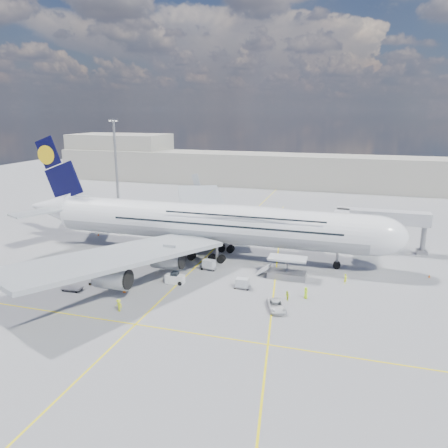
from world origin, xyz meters
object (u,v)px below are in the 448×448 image
(cone_tail, at_px, (98,234))
(crew_nose, at_px, (345,279))
(light_mast, at_px, (116,162))
(crew_van, at_px, (306,293))
(dolly_row_b, at_px, (72,288))
(baggage_tug, at_px, (175,279))
(cone_wing_right_inner, at_px, (124,291))
(catering_truck_inner, at_px, (170,226))
(cone_wing_left_inner, at_px, (161,238))
(airliner, at_px, (208,222))
(jet_bridge, at_px, (366,220))
(dolly_nose_far, at_px, (242,283))
(service_van, at_px, (276,306))
(cargo_loader, at_px, (286,271))
(dolly_nose_near, at_px, (209,264))
(cone_wing_right_outer, at_px, (59,278))
(crew_wing, at_px, (97,274))
(catering_truck_outer, at_px, (203,209))
(crew_tug, at_px, (119,305))
(dolly_row_c, at_px, (98,283))
(cone_wing_left_outer, at_px, (218,220))
(cone_nose, at_px, (429,276))
(dolly_row_a, at_px, (58,266))
(crew_loader, at_px, (287,296))
(dolly_back, at_px, (26,266))

(cone_tail, bearing_deg, crew_nose, -13.56)
(light_mast, distance_m, crew_van, 79.79)
(dolly_row_b, xyz_separation_m, baggage_tug, (14.76, 7.42, 0.51))
(dolly_row_b, bearing_deg, cone_wing_right_inner, 6.64)
(catering_truck_inner, relative_size, cone_wing_right_inner, 11.18)
(crew_van, bearing_deg, cone_wing_left_inner, 41.85)
(airliner, bearing_deg, jet_bridge, 20.31)
(dolly_nose_far, height_order, service_van, dolly_nose_far)
(crew_van, bearing_deg, light_mast, 35.79)
(baggage_tug, distance_m, service_van, 18.63)
(cone_wing_left_inner, bearing_deg, catering_truck_inner, 84.90)
(cargo_loader, bearing_deg, dolly_nose_far, -131.77)
(cone_tail, bearing_deg, jet_bridge, 4.57)
(dolly_row_b, xyz_separation_m, dolly_nose_near, (18.09, 15.27, 0.61))
(baggage_tug, relative_size, cone_wing_left_inner, 5.24)
(airliner, relative_size, dolly_row_b, 24.03)
(cone_wing_right_outer, bearing_deg, cone_wing_right_inner, -6.40)
(crew_wing, bearing_deg, light_mast, 37.98)
(crew_van, bearing_deg, cargo_loader, 13.87)
(jet_bridge, relative_size, cone_wing_right_inner, 29.70)
(dolly_nose_far, distance_m, cone_tail, 44.31)
(catering_truck_outer, xyz_separation_m, crew_tug, (7.48, -57.84, -1.01))
(dolly_row_c, height_order, dolly_nose_far, dolly_nose_far)
(catering_truck_inner, bearing_deg, airliner, -63.82)
(airliner, relative_size, crew_tug, 42.34)
(cone_wing_left_outer, bearing_deg, light_mast, 166.48)
(jet_bridge, distance_m, dolly_row_c, 52.50)
(cone_tail, bearing_deg, cone_nose, -5.08)
(cone_wing_left_inner, bearing_deg, dolly_nose_near, -42.54)
(dolly_row_a, relative_size, cone_wing_right_inner, 4.76)
(service_van, distance_m, cone_wing_right_inner, 24.22)
(airliner, height_order, cone_tail, airliner)
(cone_wing_left_inner, bearing_deg, dolly_row_c, -87.54)
(dolly_row_a, relative_size, service_van, 0.63)
(service_van, height_order, crew_loader, crew_loader)
(dolly_row_b, bearing_deg, cone_tail, 110.54)
(crew_loader, distance_m, crew_wing, 32.68)
(dolly_row_a, height_order, dolly_nose_far, dolly_nose_far)
(dolly_back, relative_size, baggage_tug, 1.11)
(crew_van, relative_size, crew_tug, 0.99)
(dolly_back, bearing_deg, crew_wing, -25.08)
(crew_tug, height_order, cone_tail, crew_tug)
(cargo_loader, relative_size, cone_tail, 15.86)
(crew_nose, relative_size, crew_van, 0.96)
(dolly_back, bearing_deg, catering_truck_inner, 38.29)
(dolly_row_c, bearing_deg, dolly_nose_far, 30.28)
(dolly_back, bearing_deg, cone_wing_left_inner, 34.60)
(dolly_nose_near, bearing_deg, dolly_row_c, -134.28)
(dolly_nose_far, height_order, cone_wing_right_outer, dolly_nose_far)
(jet_bridge, bearing_deg, crew_nose, -99.63)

